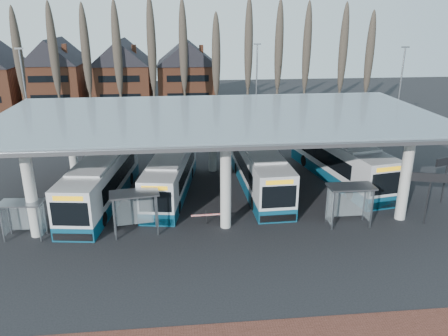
{
  "coord_description": "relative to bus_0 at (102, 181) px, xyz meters",
  "views": [
    {
      "loc": [
        -2.73,
        -23.19,
        13.24
      ],
      "look_at": [
        0.35,
        7.0,
        2.5
      ],
      "focal_mm": 35.0,
      "sensor_mm": 36.0,
      "label": 1
    }
  ],
  "objects": [
    {
      "name": "lamp_post_b",
      "position": [
        14.67,
        18.48,
        3.72
      ],
      "size": [
        0.8,
        0.16,
        10.17
      ],
      "color": "slate",
      "rests_on": "ground"
    },
    {
      "name": "shelter_0",
      "position": [
        -3.92,
        -5.11,
        0.13
      ],
      "size": [
        2.69,
        1.49,
        2.41
      ],
      "rotation": [
        0.0,
        0.0,
        -0.08
      ],
      "color": "gray",
      "rests_on": "ground"
    },
    {
      "name": "station_canopy",
      "position": [
        8.67,
        0.48,
        4.06
      ],
      "size": [
        32.0,
        16.0,
        6.34
      ],
      "color": "silver",
      "rests_on": "ground"
    },
    {
      "name": "bus_0",
      "position": [
        0.0,
        0.0,
        0.0
      ],
      "size": [
        4.31,
        12.61,
        3.44
      ],
      "rotation": [
        0.0,
        0.0,
        -0.14
      ],
      "color": "silver",
      "rests_on": "ground"
    },
    {
      "name": "info_sign_0",
      "position": [
        21.92,
        -5.91,
        1.39
      ],
      "size": [
        2.36,
        0.77,
        3.59
      ],
      "rotation": [
        0.0,
        0.0,
        -0.27
      ],
      "color": "black",
      "rests_on": "ground"
    },
    {
      "name": "townhouse_row",
      "position": [
        -7.08,
        36.48,
        4.32
      ],
      "size": [
        36.8,
        10.3,
        12.25
      ],
      "color": "brown",
      "rests_on": "ground"
    },
    {
      "name": "info_sign_1",
      "position": [
        25.04,
        -2.75,
        1.37
      ],
      "size": [
        2.3,
        0.94,
        3.56
      ],
      "rotation": [
        0.0,
        0.0,
        0.35
      ],
      "color": "black",
      "rests_on": "ground"
    },
    {
      "name": "barrier",
      "position": [
        7.42,
        -4.84,
        -0.83
      ],
      "size": [
        2.03,
        0.58,
        1.01
      ],
      "rotation": [
        0.0,
        0.0,
        0.04
      ],
      "color": "black",
      "rests_on": "ground"
    },
    {
      "name": "bus_2",
      "position": [
        12.02,
        1.37,
        0.01
      ],
      "size": [
        3.01,
        12.48,
        3.45
      ],
      "rotation": [
        0.0,
        0.0,
        0.03
      ],
      "color": "silver",
      "rests_on": "ground"
    },
    {
      "name": "bus_3",
      "position": [
        19.06,
        2.9,
        0.08
      ],
      "size": [
        4.97,
        13.29,
        3.62
      ],
      "rotation": [
        0.0,
        0.0,
        0.17
      ],
      "color": "silver",
      "rests_on": "ground"
    },
    {
      "name": "lamp_post_c",
      "position": [
        28.67,
        12.48,
        3.72
      ],
      "size": [
        0.8,
        0.16,
        10.17
      ],
      "color": "slate",
      "rests_on": "ground"
    },
    {
      "name": "poplar_row",
      "position": [
        8.67,
        25.48,
        7.16
      ],
      "size": [
        45.1,
        1.1,
        14.5
      ],
      "color": "#473D33",
      "rests_on": "ground"
    },
    {
      "name": "lamp_post_a",
      "position": [
        -9.33,
        14.48,
        3.72
      ],
      "size": [
        0.8,
        0.16,
        10.17
      ],
      "color": "slate",
      "rests_on": "ground"
    },
    {
      "name": "bus_1",
      "position": [
        5.07,
        1.19,
        -0.11
      ],
      "size": [
        4.28,
        11.77,
        3.2
      ],
      "rotation": [
        0.0,
        0.0,
        -0.16
      ],
      "color": "silver",
      "rests_on": "ground"
    },
    {
      "name": "ground",
      "position": [
        8.67,
        -7.52,
        -1.62
      ],
      "size": [
        140.0,
        140.0,
        0.0
      ],
      "primitive_type": "plane",
      "color": "black",
      "rests_on": "ground"
    },
    {
      "name": "shelter_2",
      "position": [
        16.76,
        -5.43,
        0.4
      ],
      "size": [
        3.0,
        1.51,
        2.78
      ],
      "rotation": [
        0.0,
        0.0,
        0.0
      ],
      "color": "gray",
      "rests_on": "ground"
    },
    {
      "name": "shelter_1",
      "position": [
        2.9,
        -5.19,
        0.42
      ],
      "size": [
        3.21,
        1.94,
        2.8
      ],
      "rotation": [
        0.0,
        0.0,
        0.15
      ],
      "color": "gray",
      "rests_on": "ground"
    }
  ]
}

